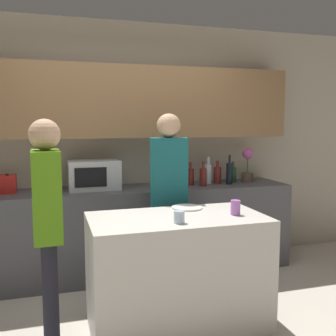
% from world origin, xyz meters
% --- Properties ---
extents(back_wall, '(6.40, 0.40, 2.70)m').
position_xyz_m(back_wall, '(0.00, 1.66, 1.54)').
color(back_wall, '#B2A893').
rests_on(back_wall, ground_plane).
extents(back_counter, '(3.60, 0.62, 0.92)m').
position_xyz_m(back_counter, '(0.00, 1.39, 0.46)').
color(back_counter, '#4C4C51').
rests_on(back_counter, ground_plane).
extents(kitchen_island, '(1.37, 0.73, 0.89)m').
position_xyz_m(kitchen_island, '(0.19, 0.22, 0.44)').
color(kitchen_island, beige).
rests_on(kitchen_island, ground_plane).
extents(microwave, '(0.52, 0.39, 0.30)m').
position_xyz_m(microwave, '(-0.31, 1.46, 1.07)').
color(microwave, '#B7BABC').
rests_on(microwave, back_counter).
extents(toaster, '(0.26, 0.16, 0.18)m').
position_xyz_m(toaster, '(-1.20, 1.46, 1.01)').
color(toaster, '#B21E19').
rests_on(toaster, back_counter).
extents(potted_plant, '(0.14, 0.14, 0.40)m').
position_xyz_m(potted_plant, '(1.46, 1.46, 1.12)').
color(potted_plant, brown).
rests_on(potted_plant, back_counter).
extents(bottle_0, '(0.08, 0.08, 0.22)m').
position_xyz_m(bottle_0, '(0.50, 1.33, 1.01)').
color(bottle_0, silver).
rests_on(bottle_0, back_counter).
extents(bottle_1, '(0.08, 0.08, 0.25)m').
position_xyz_m(bottle_1, '(0.62, 1.50, 1.02)').
color(bottle_1, maroon).
rests_on(bottle_1, back_counter).
extents(bottle_2, '(0.08, 0.08, 0.25)m').
position_xyz_m(bottle_2, '(0.73, 1.41, 1.02)').
color(bottle_2, maroon).
rests_on(bottle_2, back_counter).
extents(bottle_3, '(0.08, 0.08, 0.27)m').
position_xyz_m(bottle_3, '(0.84, 1.31, 1.03)').
color(bottle_3, maroon).
rests_on(bottle_3, back_counter).
extents(bottle_4, '(0.08, 0.08, 0.30)m').
position_xyz_m(bottle_4, '(0.96, 1.44, 1.04)').
color(bottle_4, silver).
rests_on(bottle_4, back_counter).
extents(bottle_5, '(0.09, 0.09, 0.26)m').
position_xyz_m(bottle_5, '(1.06, 1.43, 1.02)').
color(bottle_5, maroon).
rests_on(bottle_5, back_counter).
extents(bottle_6, '(0.07, 0.07, 0.33)m').
position_xyz_m(bottle_6, '(1.17, 1.35, 1.05)').
color(bottle_6, black).
rests_on(bottle_6, back_counter).
extents(bottle_7, '(0.07, 0.07, 0.24)m').
position_xyz_m(bottle_7, '(1.27, 1.47, 1.02)').
color(bottle_7, '#194723').
rests_on(bottle_7, back_counter).
extents(plate_on_island, '(0.26, 0.26, 0.01)m').
position_xyz_m(plate_on_island, '(0.36, 0.46, 0.89)').
color(plate_on_island, white).
rests_on(plate_on_island, kitchen_island).
extents(cup_0, '(0.08, 0.08, 0.09)m').
position_xyz_m(cup_0, '(0.14, 0.02, 0.93)').
color(cup_0, silver).
rests_on(cup_0, kitchen_island).
extents(cup_1, '(0.08, 0.08, 0.12)m').
position_xyz_m(cup_1, '(0.65, 0.13, 0.95)').
color(cup_1, '#B168C4').
rests_on(cup_1, kitchen_island).
extents(person_left, '(0.37, 0.25, 1.69)m').
position_xyz_m(person_left, '(0.31, 0.85, 1.01)').
color(person_left, black).
rests_on(person_left, ground_plane).
extents(person_center, '(0.21, 0.35, 1.64)m').
position_xyz_m(person_center, '(-0.77, 0.19, 0.97)').
color(person_center, black).
rests_on(person_center, ground_plane).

